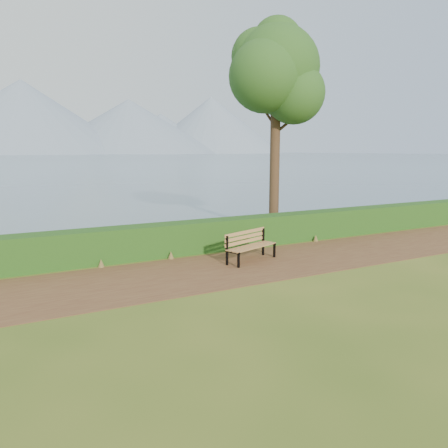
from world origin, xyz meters
TOP-DOWN VIEW (x-y plane):
  - ground at (0.00, 0.00)m, footprint 140.00×140.00m
  - path at (0.00, 0.30)m, footprint 40.00×3.40m
  - hedge at (0.00, 2.60)m, footprint 32.00×0.85m
  - water at (0.00, 260.00)m, footprint 700.00×510.00m
  - bench at (0.90, 0.75)m, footprint 1.87×1.08m
  - tree at (4.14, 4.23)m, footprint 4.11×3.46m

SIDE VIEW (x-z plane):
  - ground at x=0.00m, z-range 0.00..0.00m
  - path at x=0.00m, z-range 0.00..0.01m
  - water at x=0.00m, z-range 0.00..0.01m
  - hedge at x=0.00m, z-range 0.00..1.00m
  - bench at x=0.90m, z-range 0.07..0.97m
  - tree at x=4.14m, z-range 2.01..10.28m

